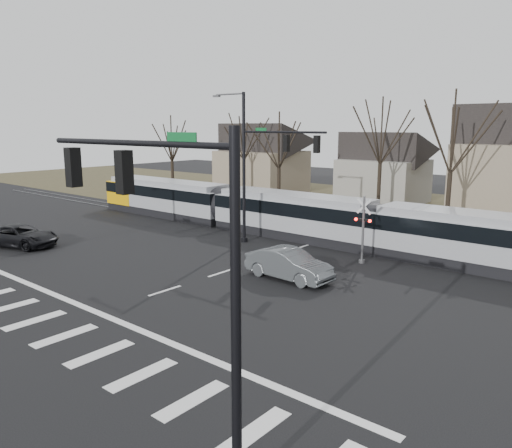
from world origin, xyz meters
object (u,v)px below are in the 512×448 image
Objects in this scene: sedan at (289,264)px; suv at (20,236)px; rail_crossing_signal at (363,232)px; tram at (292,213)px.

sedan is 19.07m from suv.
suv is (-18.19, -5.70, -0.08)m from sedan.
rail_crossing_signal is (1.47, 5.31, 1.08)m from sedan.
suv is (-12.25, -14.22, -1.00)m from tram.
sedan is (5.95, -8.51, -0.92)m from tram.
sedan is 0.86× the size of suv.
rail_crossing_signal is (19.67, 11.01, 1.16)m from suv.
rail_crossing_signal is at bearing -23.36° from tram.
tram is at bearing -62.08° from suv.
tram is 10.43m from sedan.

